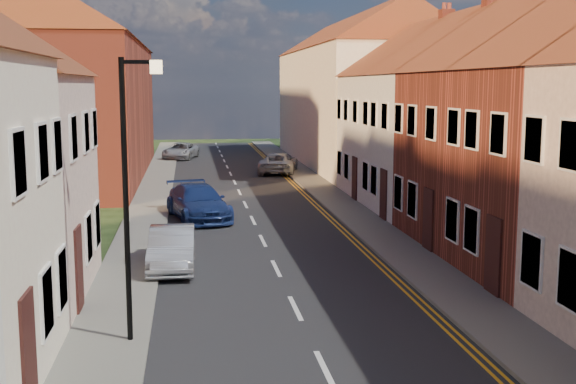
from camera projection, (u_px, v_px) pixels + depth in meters
road at (263, 241)px, 25.91m from camera, size 7.00×90.00×0.02m
pavement_left at (138, 243)px, 25.31m from camera, size 1.80×90.00×0.12m
pavement_right at (382, 236)px, 26.49m from camera, size 1.80×90.00×0.12m
cottage_r_pink at (527, 116)px, 25.43m from camera, size 8.30×6.00×9.00m
cottage_r_white_far at (469, 111)px, 30.72m from camera, size 8.30×5.20×9.00m
cottage_r_cream_far at (428, 107)px, 36.01m from camera, size 8.30×6.00×9.00m
block_right_far at (357, 89)px, 50.89m from camera, size 8.30×24.20×10.50m
block_left_far at (75, 90)px, 43.48m from camera, size 8.30×24.20×10.50m
lamppost at (129, 182)px, 15.08m from camera, size 0.88×0.15×6.00m
car_mid at (172, 248)px, 21.92m from camera, size 1.42×3.90×1.28m
car_far at (198, 202)px, 30.06m from camera, size 3.04×5.24×1.43m
car_distant at (181, 151)px, 54.71m from camera, size 3.05×4.81×1.24m
car_distant_b at (279, 163)px, 45.83m from camera, size 3.19×5.10×1.32m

